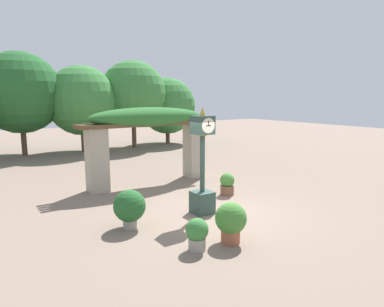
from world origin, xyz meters
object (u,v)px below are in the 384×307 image
(pedestal_clock, at_px, (202,169))
(potted_plant_far_right, at_px, (227,184))
(potted_plant_far_left, at_px, (197,233))
(potted_plant_near_right, at_px, (130,207))
(potted_plant_near_left, at_px, (231,221))

(pedestal_clock, height_order, potted_plant_far_right, pedestal_clock)
(potted_plant_far_left, xyz_separation_m, potted_plant_far_right, (3.13, 2.80, -0.01))
(potted_plant_near_right, xyz_separation_m, potted_plant_far_right, (3.80, 0.90, -0.17))
(potted_plant_near_left, height_order, potted_plant_near_right, potted_plant_near_right)
(potted_plant_near_left, height_order, potted_plant_far_right, potted_plant_near_left)
(potted_plant_near_right, bearing_deg, potted_plant_far_left, -70.70)
(potted_plant_near_left, height_order, potted_plant_far_left, potted_plant_near_left)
(pedestal_clock, distance_m, potted_plant_far_right, 2.15)
(pedestal_clock, bearing_deg, potted_plant_near_left, -107.80)
(potted_plant_near_right, bearing_deg, pedestal_clock, -2.37)
(potted_plant_far_left, bearing_deg, potted_plant_near_left, -7.83)
(pedestal_clock, height_order, potted_plant_near_left, pedestal_clock)
(pedestal_clock, relative_size, potted_plant_far_left, 4.24)
(potted_plant_far_left, bearing_deg, potted_plant_far_right, 41.75)
(pedestal_clock, bearing_deg, potted_plant_near_right, 177.63)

